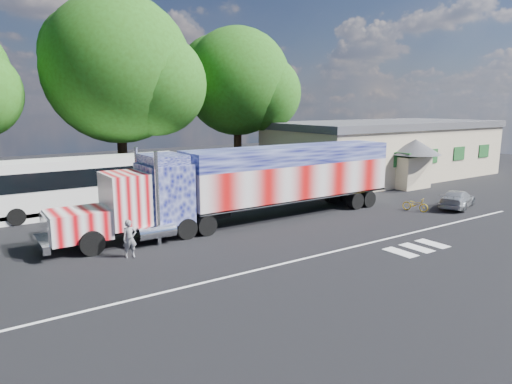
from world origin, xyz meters
TOP-DOWN VIEW (x-y plane):
  - ground at (0.00, 0.00)m, footprint 100.00×100.00m
  - lane_markings at (1.71, -3.77)m, footprint 30.00×2.67m
  - semi_truck at (0.56, 3.86)m, footprint 21.33×3.37m
  - coach_bus at (-6.84, 11.70)m, footprint 11.85×2.76m
  - hall_building at (19.92, 10.86)m, footprint 22.40×12.80m
  - parked_car at (13.51, -0.75)m, footprint 4.33×2.89m
  - woman at (-7.77, 1.50)m, footprint 0.66×0.47m
  - bicycle at (10.37, 0.16)m, footprint 1.09×1.72m
  - tree_ne_a at (7.65, 17.06)m, footprint 9.80×9.33m
  - tree_n_mid at (-3.21, 15.66)m, footprint 11.11×10.58m

SIDE VIEW (x-z plane):
  - ground at x=0.00m, z-range 0.00..0.00m
  - lane_markings at x=1.71m, z-range 0.00..0.01m
  - bicycle at x=10.37m, z-range 0.00..0.85m
  - parked_car at x=13.51m, z-range 0.00..1.17m
  - woman at x=-7.77m, z-range 0.00..1.71m
  - coach_bus at x=-6.84m, z-range 0.06..3.51m
  - semi_truck at x=0.56m, z-range 0.07..4.61m
  - hall_building at x=19.92m, z-range 0.02..5.22m
  - tree_ne_a at x=7.65m, z-range 1.96..15.32m
  - tree_n_mid at x=-3.21m, z-range 1.90..16.40m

